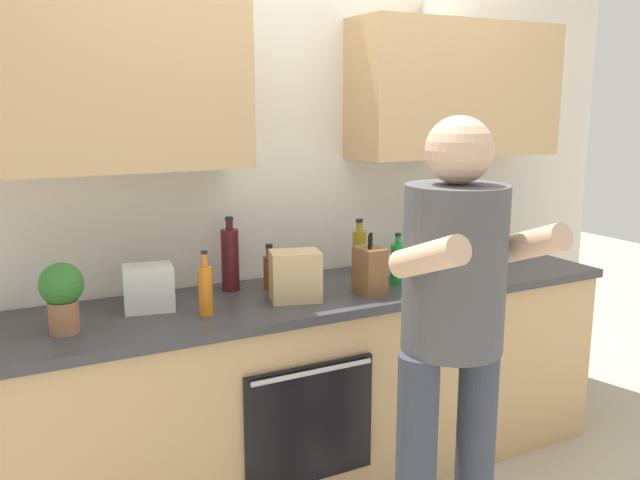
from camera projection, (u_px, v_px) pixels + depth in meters
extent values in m
plane|color=#B2A893|center=(321.00, 475.00, 3.13)|extent=(12.00, 12.00, 0.00)
cube|color=silver|center=(286.00, 201.00, 3.19)|extent=(4.00, 0.06, 2.50)
cube|color=tan|center=(103.00, 86.00, 2.53)|extent=(1.11, 0.32, 0.65)
cube|color=tan|center=(456.00, 90.00, 3.31)|extent=(1.11, 0.32, 0.65)
cylinder|color=silver|center=(452.00, 10.00, 3.21)|extent=(0.28, 0.28, 0.10)
cube|color=tan|center=(321.00, 390.00, 3.04)|extent=(2.80, 0.60, 0.86)
cube|color=#38383D|center=(321.00, 295.00, 2.95)|extent=(2.84, 0.64, 0.04)
cube|color=black|center=(311.00, 424.00, 2.67)|extent=(0.56, 0.02, 0.50)
cylinder|color=silver|center=(313.00, 372.00, 2.60)|extent=(0.52, 0.02, 0.02)
cylinder|color=#383D4C|center=(416.00, 479.00, 2.28)|extent=(0.14, 0.14, 0.90)
cylinder|color=#383D4C|center=(475.00, 460.00, 2.40)|extent=(0.14, 0.14, 0.90)
cylinder|color=#4C4C51|center=(454.00, 269.00, 2.20)|extent=(0.34, 0.34, 0.56)
sphere|color=#D8AD8C|center=(459.00, 150.00, 2.12)|extent=(0.22, 0.22, 0.22)
cylinder|color=#D8AD8C|center=(428.00, 258.00, 1.99)|extent=(0.09, 0.31, 0.19)
cylinder|color=#D8AD8C|center=(528.00, 245.00, 2.17)|extent=(0.09, 0.31, 0.19)
cylinder|color=olive|center=(359.00, 254.00, 3.17)|extent=(0.06, 0.06, 0.22)
cylinder|color=olive|center=(359.00, 227.00, 3.15)|extent=(0.03, 0.03, 0.04)
cylinder|color=black|center=(359.00, 221.00, 3.14)|extent=(0.03, 0.03, 0.01)
cylinder|color=#198C33|center=(397.00, 264.00, 3.03)|extent=(0.06, 0.06, 0.19)
cylinder|color=#198C33|center=(398.00, 240.00, 3.01)|extent=(0.02, 0.02, 0.04)
cylinder|color=black|center=(398.00, 235.00, 3.00)|extent=(0.03, 0.03, 0.01)
cylinder|color=brown|center=(269.00, 273.00, 2.95)|extent=(0.05, 0.05, 0.15)
cylinder|color=brown|center=(269.00, 252.00, 2.93)|extent=(0.03, 0.03, 0.04)
cylinder|color=black|center=(269.00, 246.00, 2.92)|extent=(0.03, 0.03, 0.01)
cylinder|color=#471419|center=(230.00, 260.00, 2.92)|extent=(0.08, 0.08, 0.27)
cylinder|color=#471419|center=(229.00, 225.00, 2.89)|extent=(0.03, 0.03, 0.04)
cylinder|color=black|center=(229.00, 219.00, 2.89)|extent=(0.04, 0.04, 0.02)
cylinder|color=orange|center=(206.00, 291.00, 2.58)|extent=(0.05, 0.05, 0.19)
cylinder|color=orange|center=(204.00, 261.00, 2.56)|extent=(0.02, 0.02, 0.05)
cylinder|color=black|center=(204.00, 252.00, 2.55)|extent=(0.03, 0.03, 0.01)
cylinder|color=black|center=(458.00, 256.00, 3.20)|extent=(0.07, 0.07, 0.19)
cylinder|color=black|center=(459.00, 230.00, 3.17)|extent=(0.04, 0.04, 0.06)
cylinder|color=black|center=(459.00, 221.00, 3.16)|extent=(0.04, 0.04, 0.02)
cylinder|color=#33598C|center=(488.00, 251.00, 3.52)|extent=(0.08, 0.08, 0.09)
cylinder|color=silver|center=(412.00, 265.00, 3.25)|extent=(0.27, 0.27, 0.07)
cube|color=brown|center=(370.00, 271.00, 2.87)|extent=(0.10, 0.14, 0.20)
cylinder|color=black|center=(370.00, 242.00, 2.82)|extent=(0.02, 0.02, 0.06)
cylinder|color=black|center=(371.00, 240.00, 2.87)|extent=(0.02, 0.02, 0.06)
cylinder|color=#9E6647|center=(64.00, 317.00, 2.39)|extent=(0.10, 0.10, 0.12)
sphere|color=#2D6B28|center=(61.00, 284.00, 2.36)|extent=(0.15, 0.15, 0.15)
cube|color=silver|center=(148.00, 288.00, 2.67)|extent=(0.22, 0.20, 0.17)
cube|color=tan|center=(295.00, 276.00, 2.78)|extent=(0.24, 0.20, 0.21)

